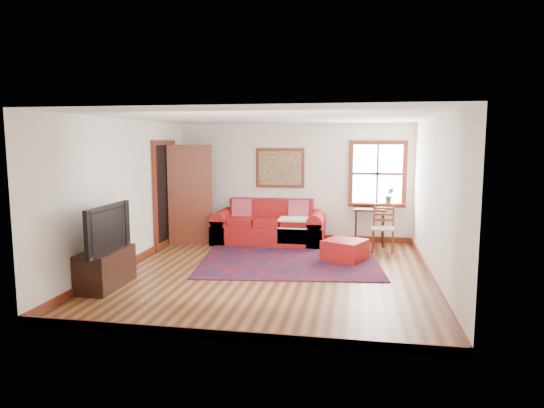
% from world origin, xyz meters
% --- Properties ---
extents(ground, '(5.50, 5.50, 0.00)m').
position_xyz_m(ground, '(0.00, 0.00, 0.00)').
color(ground, '#472513').
rests_on(ground, ground).
extents(room_envelope, '(5.04, 5.54, 2.52)m').
position_xyz_m(room_envelope, '(0.00, 0.02, 1.65)').
color(room_envelope, silver).
rests_on(room_envelope, ground).
extents(window, '(1.18, 0.20, 1.38)m').
position_xyz_m(window, '(1.78, 2.70, 1.31)').
color(window, white).
rests_on(window, ground).
extents(doorway, '(0.89, 1.08, 2.14)m').
position_xyz_m(doorway, '(-2.21, 1.78, 1.07)').
color(doorway, black).
rests_on(doorway, ground).
extents(framed_artwork, '(1.05, 0.07, 0.85)m').
position_xyz_m(framed_artwork, '(-0.30, 2.71, 1.55)').
color(framed_artwork, maroon).
rests_on(framed_artwork, ground).
extents(persian_rug, '(3.39, 2.85, 0.02)m').
position_xyz_m(persian_rug, '(0.18, 0.79, 0.01)').
color(persian_rug, '#560C14').
rests_on(persian_rug, ground).
extents(red_leather_sofa, '(2.30, 0.95, 0.90)m').
position_xyz_m(red_leather_sofa, '(-0.46, 2.30, 0.30)').
color(red_leather_sofa, maroon).
rests_on(red_leather_sofa, ground).
extents(red_ottoman, '(0.88, 0.88, 0.38)m').
position_xyz_m(red_ottoman, '(1.15, 1.03, 0.19)').
color(red_ottoman, maroon).
rests_on(red_ottoman, ground).
extents(side_table, '(0.64, 0.48, 0.77)m').
position_xyz_m(side_table, '(1.60, 2.40, 0.64)').
color(side_table, black).
rests_on(side_table, ground).
extents(ladder_back_chair, '(0.46, 0.44, 0.91)m').
position_xyz_m(ladder_back_chair, '(1.86, 1.92, 0.49)').
color(ladder_back_chair, tan).
rests_on(ladder_back_chair, ground).
extents(media_cabinet, '(0.46, 1.02, 0.56)m').
position_xyz_m(media_cabinet, '(-2.26, -1.18, 0.28)').
color(media_cabinet, black).
rests_on(media_cabinet, ground).
extents(television, '(0.15, 1.18, 0.68)m').
position_xyz_m(television, '(-2.24, -1.31, 0.90)').
color(television, black).
rests_on(television, media_cabinet).
extents(candle_hurricane, '(0.12, 0.12, 0.18)m').
position_xyz_m(candle_hurricane, '(-2.21, -0.79, 0.65)').
color(candle_hurricane, silver).
rests_on(candle_hurricane, media_cabinet).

